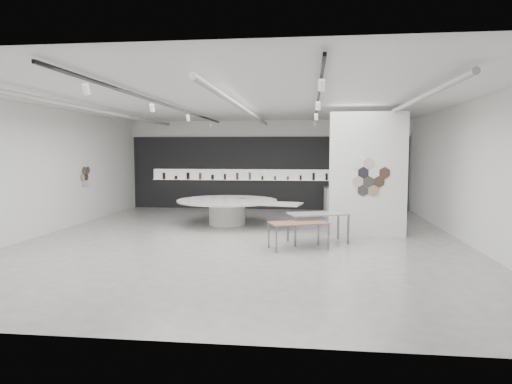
# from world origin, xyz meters

# --- Properties ---
(room) EXTENTS (12.02, 14.02, 3.82)m
(room) POSITION_xyz_m (-0.09, -0.00, 2.07)
(room) COLOR #AFABA5
(room) RESTS_ON ground
(back_wall_display) EXTENTS (11.80, 0.27, 3.10)m
(back_wall_display) POSITION_xyz_m (-0.08, 6.93, 1.54)
(back_wall_display) COLOR black
(back_wall_display) RESTS_ON ground
(partition_column) EXTENTS (2.20, 0.38, 3.60)m
(partition_column) POSITION_xyz_m (3.50, 1.00, 1.80)
(partition_column) COLOR white
(partition_column) RESTS_ON ground
(display_island) EXTENTS (4.54, 3.94, 0.86)m
(display_island) POSITION_xyz_m (-0.87, 2.47, 0.56)
(display_island) COLOR white
(display_island) RESTS_ON ground
(sample_table_wood) EXTENTS (1.61, 1.20, 0.68)m
(sample_table_wood) POSITION_xyz_m (1.55, -1.08, 0.63)
(sample_table_wood) COLOR #895C47
(sample_table_wood) RESTS_ON ground
(sample_table_stone) EXTENTS (1.73, 1.25, 0.80)m
(sample_table_stone) POSITION_xyz_m (2.05, -0.23, 0.73)
(sample_table_stone) COLOR gray
(sample_table_stone) RESTS_ON ground
(kitchen_counter) EXTENTS (1.88, 0.94, 1.42)m
(kitchen_counter) POSITION_xyz_m (3.33, 6.51, 0.51)
(kitchen_counter) COLOR white
(kitchen_counter) RESTS_ON ground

